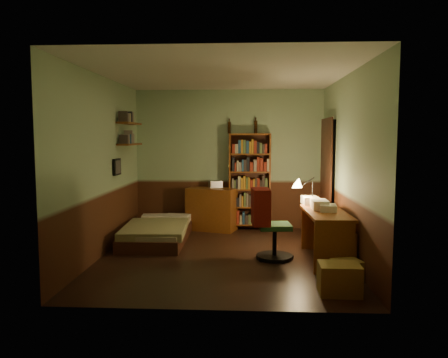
{
  "coord_description": "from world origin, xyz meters",
  "views": [
    {
      "loc": [
        0.34,
        -6.19,
        1.72
      ],
      "look_at": [
        0.0,
        0.25,
        1.1
      ],
      "focal_mm": 35.0,
      "sensor_mm": 36.0,
      "label": 1
    }
  ],
  "objects_px": {
    "cardboard_box_b": "(347,270)",
    "mini_stereo": "(216,184)",
    "dresser": "(212,209)",
    "cardboard_box_a": "(339,279)",
    "desk_lamp": "(313,184)",
    "bed": "(157,226)",
    "office_chair": "(275,228)",
    "bookshelf": "(250,182)",
    "desk": "(325,236)"
  },
  "relations": [
    {
      "from": "mini_stereo",
      "to": "cardboard_box_a",
      "type": "relative_size",
      "value": 0.52
    },
    {
      "from": "bed",
      "to": "office_chair",
      "type": "bearing_deg",
      "value": -27.2
    },
    {
      "from": "bed",
      "to": "desk_lamp",
      "type": "bearing_deg",
      "value": -8.15
    },
    {
      "from": "bed",
      "to": "desk",
      "type": "xyz_separation_m",
      "value": [
        2.58,
        -0.99,
        0.09
      ]
    },
    {
      "from": "desk",
      "to": "desk_lamp",
      "type": "height_order",
      "value": "desk_lamp"
    },
    {
      "from": "dresser",
      "to": "office_chair",
      "type": "height_order",
      "value": "office_chair"
    },
    {
      "from": "dresser",
      "to": "bookshelf",
      "type": "height_order",
      "value": "bookshelf"
    },
    {
      "from": "bed",
      "to": "dresser",
      "type": "distance_m",
      "value": 1.25
    },
    {
      "from": "bed",
      "to": "bookshelf",
      "type": "xyz_separation_m",
      "value": [
        1.53,
        1.01,
        0.63
      ]
    },
    {
      "from": "mini_stereo",
      "to": "bookshelf",
      "type": "relative_size",
      "value": 0.13
    },
    {
      "from": "office_chair",
      "to": "cardboard_box_b",
      "type": "distance_m",
      "value": 1.23
    },
    {
      "from": "desk_lamp",
      "to": "mini_stereo",
      "type": "bearing_deg",
      "value": 129.41
    },
    {
      "from": "bed",
      "to": "mini_stereo",
      "type": "distance_m",
      "value": 1.5
    },
    {
      "from": "desk",
      "to": "cardboard_box_b",
      "type": "height_order",
      "value": "desk"
    },
    {
      "from": "dresser",
      "to": "bookshelf",
      "type": "distance_m",
      "value": 0.86
    },
    {
      "from": "desk_lamp",
      "to": "cardboard_box_a",
      "type": "xyz_separation_m",
      "value": [
        0.02,
        -1.96,
        -0.83
      ]
    },
    {
      "from": "mini_stereo",
      "to": "bookshelf",
      "type": "height_order",
      "value": "bookshelf"
    },
    {
      "from": "dresser",
      "to": "desk",
      "type": "distance_m",
      "value": 2.59
    },
    {
      "from": "office_chair",
      "to": "cardboard_box_b",
      "type": "relative_size",
      "value": 2.72
    },
    {
      "from": "bed",
      "to": "mini_stereo",
      "type": "relative_size",
      "value": 7.47
    },
    {
      "from": "desk_lamp",
      "to": "bed",
      "type": "bearing_deg",
      "value": 162.83
    },
    {
      "from": "mini_stereo",
      "to": "desk_lamp",
      "type": "xyz_separation_m",
      "value": [
        1.59,
        -1.39,
        0.15
      ]
    },
    {
      "from": "cardboard_box_a",
      "to": "office_chair",
      "type": "bearing_deg",
      "value": 114.78
    },
    {
      "from": "office_chair",
      "to": "dresser",
      "type": "bearing_deg",
      "value": 113.95
    },
    {
      "from": "mini_stereo",
      "to": "desk",
      "type": "height_order",
      "value": "mini_stereo"
    },
    {
      "from": "bed",
      "to": "desk_lamp",
      "type": "xyz_separation_m",
      "value": [
        2.48,
        -0.34,
        0.74
      ]
    },
    {
      "from": "desk_lamp",
      "to": "office_chair",
      "type": "xyz_separation_m",
      "value": [
        -0.61,
        -0.61,
        -0.55
      ]
    },
    {
      "from": "bed",
      "to": "cardboard_box_a",
      "type": "relative_size",
      "value": 3.92
    },
    {
      "from": "desk",
      "to": "cardboard_box_b",
      "type": "bearing_deg",
      "value": -83.18
    },
    {
      "from": "office_chair",
      "to": "mini_stereo",
      "type": "bearing_deg",
      "value": 111.02
    },
    {
      "from": "bed",
      "to": "dresser",
      "type": "relative_size",
      "value": 1.98
    },
    {
      "from": "bookshelf",
      "to": "desk_lamp",
      "type": "relative_size",
      "value": 2.92
    },
    {
      "from": "bed",
      "to": "dresser",
      "type": "height_order",
      "value": "dresser"
    },
    {
      "from": "cardboard_box_b",
      "to": "mini_stereo",
      "type": "bearing_deg",
      "value": 122.37
    },
    {
      "from": "desk_lamp",
      "to": "cardboard_box_a",
      "type": "relative_size",
      "value": 1.37
    },
    {
      "from": "desk",
      "to": "office_chair",
      "type": "relative_size",
      "value": 1.44
    },
    {
      "from": "cardboard_box_a",
      "to": "bed",
      "type": "bearing_deg",
      "value": 137.32
    },
    {
      "from": "mini_stereo",
      "to": "office_chair",
      "type": "height_order",
      "value": "mini_stereo"
    },
    {
      "from": "mini_stereo",
      "to": "desk_lamp",
      "type": "distance_m",
      "value": 2.12
    },
    {
      "from": "office_chair",
      "to": "cardboard_box_b",
      "type": "bearing_deg",
      "value": -50.87
    },
    {
      "from": "bookshelf",
      "to": "desk",
      "type": "xyz_separation_m",
      "value": [
        1.05,
        -2.0,
        -0.55
      ]
    },
    {
      "from": "desk",
      "to": "cardboard_box_a",
      "type": "xyz_separation_m",
      "value": [
        -0.08,
        -1.32,
        -0.18
      ]
    },
    {
      "from": "mini_stereo",
      "to": "desk_lamp",
      "type": "bearing_deg",
      "value": -59.78
    },
    {
      "from": "cardboard_box_a",
      "to": "dresser",
      "type": "bearing_deg",
      "value": 117.3
    },
    {
      "from": "bookshelf",
      "to": "office_chair",
      "type": "bearing_deg",
      "value": -80.66
    },
    {
      "from": "dresser",
      "to": "cardboard_box_a",
      "type": "bearing_deg",
      "value": -46.12
    },
    {
      "from": "bookshelf",
      "to": "desk_lamp",
      "type": "distance_m",
      "value": 1.66
    },
    {
      "from": "dresser",
      "to": "office_chair",
      "type": "bearing_deg",
      "value": -44.37
    },
    {
      "from": "bookshelf",
      "to": "cardboard_box_a",
      "type": "height_order",
      "value": "bookshelf"
    },
    {
      "from": "bookshelf",
      "to": "cardboard_box_b",
      "type": "bearing_deg",
      "value": -68.03
    }
  ]
}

